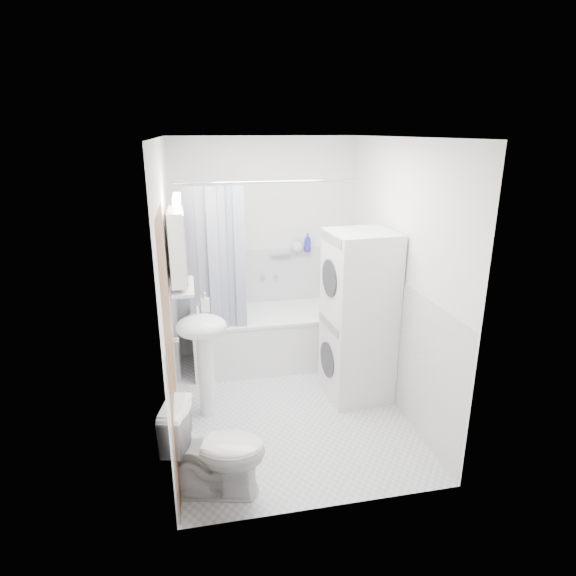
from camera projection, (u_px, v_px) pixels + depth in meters
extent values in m
plane|color=silver|center=(289.00, 406.00, 4.50)|extent=(2.60, 2.60, 0.00)
plane|color=white|center=(265.00, 249.00, 5.33)|extent=(2.00, 0.00, 2.00)
plane|color=white|center=(332.00, 347.00, 2.91)|extent=(2.00, 0.00, 2.00)
plane|color=white|center=(169.00, 291.00, 3.93)|extent=(0.00, 2.60, 2.60)
plane|color=white|center=(398.00, 277.00, 4.31)|extent=(0.00, 2.60, 2.60)
plane|color=white|center=(289.00, 137.00, 3.75)|extent=(2.60, 2.60, 0.00)
plane|color=silver|center=(266.00, 300.00, 5.51)|extent=(1.98, 0.00, 1.98)
plane|color=silver|center=(176.00, 357.00, 4.12)|extent=(0.00, 2.58, 2.58)
plane|color=silver|center=(392.00, 338.00, 4.50)|extent=(0.00, 2.58, 2.58)
plane|color=brown|center=(171.00, 361.00, 3.18)|extent=(0.00, 2.00, 2.00)
cylinder|color=silver|center=(176.00, 340.00, 3.49)|extent=(0.04, 0.04, 0.04)
cube|color=white|center=(264.00, 339.00, 5.25)|extent=(1.52, 0.71, 0.56)
cube|color=white|center=(264.00, 314.00, 5.16)|extent=(1.54, 0.73, 0.03)
cube|color=silver|center=(264.00, 324.00, 5.20)|extent=(1.34, 0.53, 0.20)
cylinder|color=silver|center=(276.00, 275.00, 5.40)|extent=(0.04, 0.12, 0.04)
cylinder|color=silver|center=(266.00, 182.00, 4.43)|extent=(1.72, 0.02, 0.02)
cube|color=#142046|center=(193.00, 264.00, 4.53)|extent=(0.10, 0.02, 1.45)
cube|color=#142046|center=(203.00, 264.00, 4.55)|extent=(0.10, 0.02, 1.45)
cube|color=#142046|center=(212.00, 263.00, 4.56)|extent=(0.10, 0.02, 1.45)
cube|color=#142046|center=(222.00, 263.00, 4.58)|extent=(0.10, 0.02, 1.45)
cube|color=#142046|center=(231.00, 262.00, 4.60)|extent=(0.10, 0.02, 1.45)
cube|color=#142046|center=(241.00, 262.00, 4.62)|extent=(0.10, 0.02, 1.45)
ellipsoid|color=white|center=(201.00, 327.00, 4.12)|extent=(0.44, 0.37, 0.20)
cylinder|color=white|center=(206.00, 376.00, 4.27)|extent=(0.14, 0.14, 0.75)
cylinder|color=silver|center=(198.00, 308.00, 4.21)|extent=(0.03, 0.03, 0.14)
cylinder|color=silver|center=(197.00, 303.00, 4.15)|extent=(0.02, 0.10, 0.02)
cube|color=white|center=(178.00, 246.00, 3.93)|extent=(0.12, 0.50, 0.60)
cube|color=white|center=(186.00, 246.00, 3.95)|extent=(0.01, 0.47, 0.57)
cube|color=#FFEABF|center=(177.00, 199.00, 3.82)|extent=(0.06, 0.45, 0.06)
cube|color=silver|center=(183.00, 287.00, 4.05)|extent=(0.18, 0.54, 0.02)
cube|color=silver|center=(281.00, 254.00, 5.33)|extent=(0.22, 0.06, 0.02)
cube|color=#590B0D|center=(176.00, 252.00, 4.35)|extent=(0.05, 0.31, 0.73)
cube|color=#590B0D|center=(177.00, 215.00, 4.25)|extent=(0.03, 0.27, 0.08)
cylinder|color=silver|center=(172.00, 211.00, 4.23)|extent=(0.02, 0.04, 0.02)
cube|color=white|center=(357.00, 356.00, 4.58)|extent=(0.61, 0.61, 0.80)
cylinder|color=#2D2D33|center=(327.00, 360.00, 4.53)|extent=(0.04, 0.34, 0.34)
cube|color=gray|center=(328.00, 324.00, 4.42)|extent=(0.05, 0.51, 0.08)
cube|color=white|center=(360.00, 275.00, 4.33)|extent=(0.61, 0.61, 0.80)
cylinder|color=#2D2D33|center=(330.00, 278.00, 4.28)|extent=(0.04, 0.34, 0.34)
cube|color=gray|center=(331.00, 238.00, 4.17)|extent=(0.05, 0.51, 0.08)
imported|color=white|center=(216.00, 450.00, 3.33)|extent=(0.77, 0.54, 0.69)
imported|color=gray|center=(205.00, 307.00, 4.30)|extent=(0.08, 0.17, 0.08)
imported|color=gray|center=(182.00, 286.00, 3.89)|extent=(0.07, 0.18, 0.07)
imported|color=gray|center=(182.00, 275.00, 4.14)|extent=(0.10, 0.09, 0.10)
imported|color=gray|center=(297.00, 246.00, 5.34)|extent=(0.13, 0.17, 0.13)
imported|color=#2A29A4|center=(307.00, 248.00, 5.37)|extent=(0.08, 0.21, 0.08)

